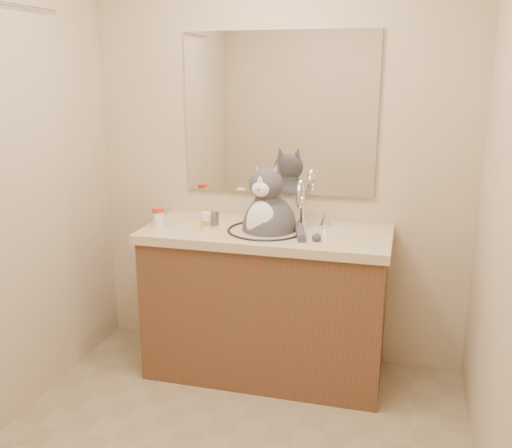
{
  "coord_description": "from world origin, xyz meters",
  "views": [
    {
      "loc": [
        0.71,
        -1.93,
        1.69
      ],
      "look_at": [
        0.03,
        0.65,
        0.97
      ],
      "focal_mm": 40.0,
      "sensor_mm": 36.0,
      "label": 1
    }
  ],
  "objects_px": {
    "cat": "(269,224)",
    "pill_bottle_redcap": "(158,217)",
    "grey_canister": "(214,219)",
    "pill_bottle_orange": "(206,221)"
  },
  "relations": [
    {
      "from": "pill_bottle_redcap",
      "to": "pill_bottle_orange",
      "type": "relative_size",
      "value": 1.14
    },
    {
      "from": "cat",
      "to": "pill_bottle_orange",
      "type": "relative_size",
      "value": 6.3
    },
    {
      "from": "grey_canister",
      "to": "pill_bottle_orange",
      "type": "bearing_deg",
      "value": -100.52
    },
    {
      "from": "cat",
      "to": "pill_bottle_orange",
      "type": "height_order",
      "value": "cat"
    },
    {
      "from": "cat",
      "to": "pill_bottle_redcap",
      "type": "xyz_separation_m",
      "value": [
        -0.6,
        -0.1,
        0.02
      ]
    },
    {
      "from": "cat",
      "to": "grey_canister",
      "type": "distance_m",
      "value": 0.32
    },
    {
      "from": "pill_bottle_redcap",
      "to": "grey_canister",
      "type": "distance_m",
      "value": 0.31
    },
    {
      "from": "cat",
      "to": "pill_bottle_redcap",
      "type": "bearing_deg",
      "value": -160.49
    },
    {
      "from": "pill_bottle_redcap",
      "to": "grey_canister",
      "type": "height_order",
      "value": "pill_bottle_redcap"
    },
    {
      "from": "grey_canister",
      "to": "cat",
      "type": "bearing_deg",
      "value": -2.68
    }
  ]
}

